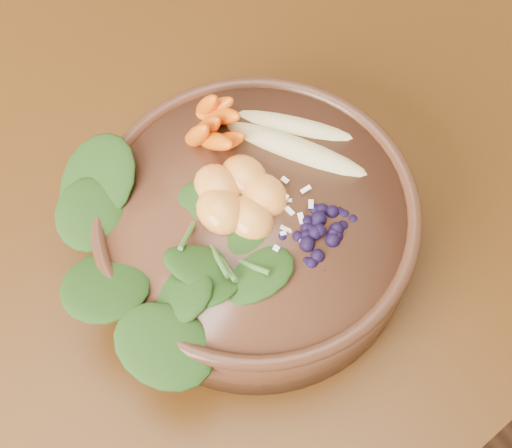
# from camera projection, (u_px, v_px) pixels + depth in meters

# --- Properties ---
(ground) EXTENTS (4.00, 4.00, 0.00)m
(ground) POSITION_uv_depth(u_px,v_px,m) (130.00, 409.00, 1.42)
(ground) COLOR #381E0F
(ground) RESTS_ON ground
(dining_table) EXTENTS (1.60, 0.90, 0.75)m
(dining_table) POSITION_uv_depth(u_px,v_px,m) (41.00, 277.00, 0.83)
(dining_table) COLOR #331C0C
(dining_table) RESTS_ON ground
(stoneware_bowl) EXTENTS (0.41, 0.41, 0.08)m
(stoneware_bowl) POSITION_uv_depth(u_px,v_px,m) (256.00, 229.00, 0.71)
(stoneware_bowl) COLOR #4C2B1B
(stoneware_bowl) RESTS_ON dining_table
(kale_heap) EXTENTS (0.26, 0.25, 0.05)m
(kale_heap) POSITION_uv_depth(u_px,v_px,m) (168.00, 207.00, 0.65)
(kale_heap) COLOR #214312
(kale_heap) RESTS_ON stoneware_bowl
(carrot_cluster) EXTENTS (0.09, 0.09, 0.09)m
(carrot_cluster) POSITION_uv_depth(u_px,v_px,m) (206.00, 104.00, 0.68)
(carrot_cluster) COLOR orange
(carrot_cluster) RESTS_ON stoneware_bowl
(banana_halves) EXTENTS (0.13, 0.17, 0.03)m
(banana_halves) POSITION_uv_depth(u_px,v_px,m) (296.00, 128.00, 0.70)
(banana_halves) COLOR #E0CC84
(banana_halves) RESTS_ON stoneware_bowl
(mandarin_cluster) EXTENTS (0.12, 0.13, 0.03)m
(mandarin_cluster) POSITION_uv_depth(u_px,v_px,m) (239.00, 189.00, 0.66)
(mandarin_cluster) COLOR orange
(mandarin_cluster) RESTS_ON stoneware_bowl
(blueberry_pile) EXTENTS (0.18, 0.16, 0.04)m
(blueberry_pile) POSITION_uv_depth(u_px,v_px,m) (321.00, 224.00, 0.64)
(blueberry_pile) COLOR black
(blueberry_pile) RESTS_ON stoneware_bowl
(coconut_flakes) EXTENTS (0.12, 0.11, 0.01)m
(coconut_flakes) POSITION_uv_depth(u_px,v_px,m) (277.00, 214.00, 0.67)
(coconut_flakes) COLOR white
(coconut_flakes) RESTS_ON stoneware_bowl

